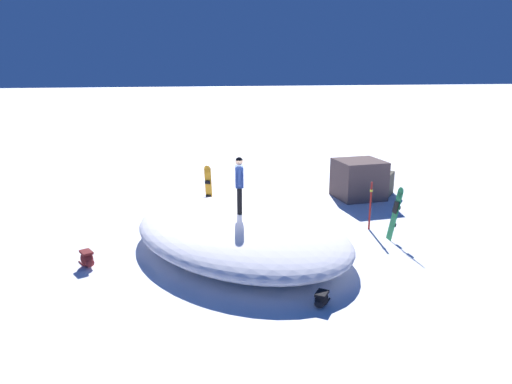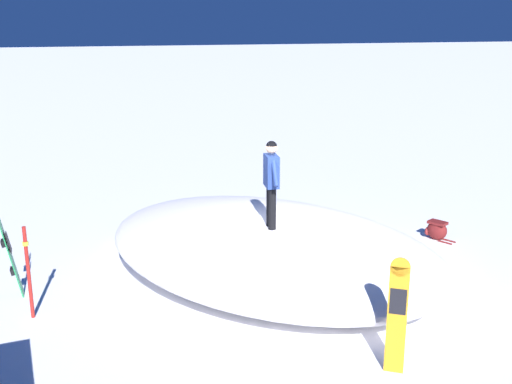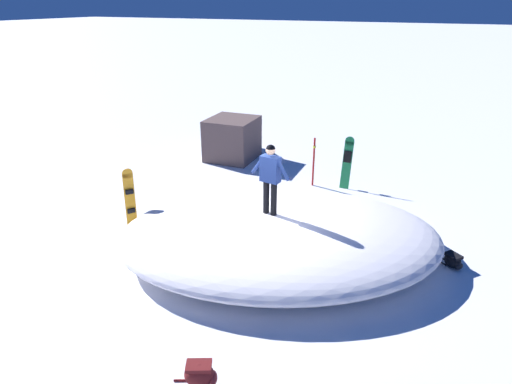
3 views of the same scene
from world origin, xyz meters
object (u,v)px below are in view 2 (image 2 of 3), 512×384
Objects in this scene: snowboarder_standing at (271,177)px; backpack_far at (436,230)px; trail_marker_pole at (28,270)px; backpack_near at (174,213)px; snowboard_primary_upright at (397,314)px; snowboard_secondary_upright at (9,251)px.

snowboarder_standing is 2.29× the size of backpack_far.
trail_marker_pole reaches higher than backpack_far.
snowboarder_standing is 4.43m from backpack_near.
backpack_far is at bearing -82.76° from trail_marker_pole.
snowboarder_standing is at bearing -84.89° from trail_marker_pole.
snowboard_primary_upright is 5.71m from backpack_far.
snowboard_secondary_upright is at bearing 90.62° from backpack_far.
backpack_near is 0.39× the size of trail_marker_pole.
snowboard_secondary_upright is 2.67× the size of backpack_near.
backpack_far is (4.33, -3.67, -0.63)m from snowboard_primary_upright.
backpack_far is at bearing -122.04° from backpack_near.
snowboard_primary_upright is at bearing 139.68° from backpack_far.
trail_marker_pole is at bearing 97.24° from backpack_far.
snowboarder_standing reaches higher than snowboard_secondary_upright.
snowboard_secondary_upright is (0.59, 4.58, -1.09)m from snowboarder_standing.
trail_marker_pole is (-4.32, 3.20, 0.66)m from backpack_near.
snowboard_primary_upright is 2.30× the size of backpack_far.
backpack_far reaches higher than backpack_near.
snowboard_primary_upright reaches higher than snowboard_secondary_upright.
snowboard_primary_upright is 7.76m from backpack_near.
backpack_far is (0.69, -4.14, -1.70)m from snowboarder_standing.
snowboard_secondary_upright is at bearing 133.43° from backpack_near.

